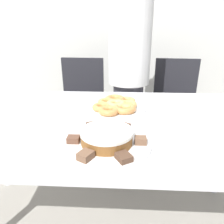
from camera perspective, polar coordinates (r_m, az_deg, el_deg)
The scene contains 23 objects.
wall_back at distance 2.54m, azimuth 0.81°, elevation 24.34°, with size 8.00×0.05×2.60m.
table at distance 1.12m, azimuth -2.40°, elevation -5.75°, with size 1.75×0.91×0.77m.
person_standing at distance 1.75m, azimuth 4.41°, elevation 9.58°, with size 0.32×0.32×1.56m.
office_chair_left at distance 2.09m, azimuth -8.04°, elevation 0.31°, with size 0.46×0.46×0.91m.
office_chair_right at distance 2.11m, azimuth 16.08°, elevation -0.15°, with size 0.47×0.47×0.91m.
plate_cake at distance 0.86m, azimuth -1.36°, elevation -8.27°, with size 0.34×0.34×0.01m.
plate_donuts at distance 1.20m, azimuth 0.96°, elevation 1.01°, with size 0.33×0.33×0.01m.
frosted_cake at distance 0.84m, azimuth -1.38°, elevation -6.42°, with size 0.20×0.20×0.05m.
lamington_0 at distance 0.75m, azimuth 3.10°, elevation -11.69°, with size 0.07×0.07×0.02m.
lamington_1 at distance 0.85m, azimuth 7.48°, elevation -7.35°, with size 0.05×0.04×0.03m.
lamington_2 at distance 0.94m, azimuth 3.01°, elevation -3.97°, with size 0.06×0.07×0.03m.
lamington_3 at distance 0.95m, azimuth -4.84°, elevation -3.79°, with size 0.07×0.08×0.03m.
lamington_4 at distance 0.86m, azimuth -10.05°, elevation -7.02°, with size 0.05×0.04×0.02m.
lamington_5 at distance 0.76m, azimuth -6.94°, elevation -11.22°, with size 0.06×0.06×0.03m.
donut_0 at distance 1.19m, azimuth 0.97°, elevation 2.01°, with size 0.11×0.11×0.03m.
donut_1 at distance 1.11m, azimuth -0.86°, elevation 0.30°, with size 0.10×0.10×0.03m.
donut_2 at distance 1.14m, azimuth 3.27°, elevation 0.94°, with size 0.12×0.12×0.03m.
donut_3 at distance 1.19m, azimuth 4.12°, elevation 1.91°, with size 0.10×0.10×0.03m.
donut_4 at distance 1.26m, azimuth 3.80°, elevation 2.96°, with size 0.10×0.10×0.03m.
donut_5 at distance 1.27m, azimuth 0.76°, elevation 3.30°, with size 0.12×0.12×0.04m.
donut_6 at distance 1.23m, azimuth -1.40°, elevation 2.58°, with size 0.10×0.10×0.03m.
donut_7 at distance 1.16m, azimuth -2.70°, elevation 1.30°, with size 0.10×0.10×0.03m.
napkin at distance 1.22m, azimuth 19.51°, elevation -0.07°, with size 0.18×0.15×0.01m.
Camera 1 is at (0.10, -0.98, 1.21)m, focal length 35.00 mm.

